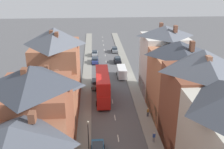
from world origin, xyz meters
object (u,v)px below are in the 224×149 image
at_px(double_decker_bus_lead, 103,85).
at_px(delivery_van, 122,72).
at_px(car_mid_black, 95,60).
at_px(car_far_grey, 96,83).
at_px(pedestrian_mid_left, 154,137).
at_px(pedestrian_mid_right, 148,112).
at_px(car_parked_right_b, 95,53).
at_px(car_parked_left_a, 115,50).
at_px(street_lamp, 89,140).
at_px(car_near_blue, 118,60).

height_order(double_decker_bus_lead, delivery_van, double_decker_bus_lead).
relative_size(car_mid_black, car_far_grey, 0.96).
relative_size(pedestrian_mid_left, pedestrian_mid_right, 1.00).
relative_size(car_parked_right_b, pedestrian_mid_left, 2.40).
height_order(double_decker_bus_lead, car_parked_left_a, double_decker_bus_lead).
height_order(car_parked_left_a, car_mid_black, car_mid_black).
height_order(delivery_van, street_lamp, street_lamp).
xyz_separation_m(car_parked_left_a, street_lamp, (-7.35, -49.85, 2.44)).
bearing_deg(car_parked_left_a, pedestrian_mid_left, -87.65).
height_order(car_parked_left_a, delivery_van, delivery_van).
relative_size(car_parked_left_a, pedestrian_mid_left, 2.44).
height_order(car_near_blue, pedestrian_mid_right, pedestrian_mid_right).
xyz_separation_m(double_decker_bus_lead, car_near_blue, (4.91, 21.74, -2.01)).
relative_size(car_parked_left_a, delivery_van, 0.76).
distance_m(car_near_blue, car_mid_black, 6.20).
relative_size(delivery_van, pedestrian_mid_right, 3.23).
distance_m(car_mid_black, street_lamp, 39.88).
bearing_deg(street_lamp, car_far_grey, 87.22).
relative_size(car_mid_black, street_lamp, 0.79).
bearing_deg(street_lamp, car_parked_right_b, 88.57).
distance_m(car_near_blue, street_lamp, 40.43).
distance_m(double_decker_bus_lead, car_far_grey, 6.22).
bearing_deg(car_near_blue, pedestrian_mid_left, -87.00).
xyz_separation_m(car_parked_right_b, pedestrian_mid_right, (8.68, -35.78, 0.20)).
relative_size(car_parked_right_b, street_lamp, 0.70).
relative_size(double_decker_bus_lead, street_lamp, 1.96).
xyz_separation_m(car_mid_black, pedestrian_mid_left, (8.12, -36.65, 0.21)).
relative_size(double_decker_bus_lead, car_far_grey, 2.37).
xyz_separation_m(delivery_van, pedestrian_mid_left, (1.92, -25.88, -0.30)).
distance_m(car_parked_left_a, car_parked_right_b, 7.22).
bearing_deg(pedestrian_mid_left, pedestrian_mid_right, 85.57).
bearing_deg(car_near_blue, delivery_van, -90.00).
bearing_deg(car_parked_right_b, car_mid_black, -90.00).
relative_size(car_mid_black, delivery_van, 0.84).
bearing_deg(car_parked_right_b, delivery_van, -70.11).
bearing_deg(double_decker_bus_lead, car_mid_black, 93.38).
bearing_deg(car_parked_left_a, car_mid_black, -121.64).
relative_size(car_mid_black, pedestrian_mid_right, 2.71).
bearing_deg(double_decker_bus_lead, pedestrian_mid_right, -45.76).
xyz_separation_m(car_mid_black, street_lamp, (-1.15, -39.79, 2.42)).
height_order(car_mid_black, street_lamp, street_lamp).
xyz_separation_m(car_near_blue, pedestrian_mid_left, (1.92, -36.55, 0.23)).
height_order(car_mid_black, pedestrian_mid_right, pedestrian_mid_right).
bearing_deg(pedestrian_mid_right, car_mid_black, 106.43).
xyz_separation_m(delivery_van, pedestrian_mid_right, (2.48, -18.65, -0.30)).
bearing_deg(double_decker_bus_lead, street_lamp, -97.75).
height_order(pedestrian_mid_left, pedestrian_mid_right, same).
bearing_deg(pedestrian_mid_right, car_far_grey, 123.04).
bearing_deg(pedestrian_mid_left, street_lamp, -161.32).
bearing_deg(delivery_van, pedestrian_mid_left, -85.76).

